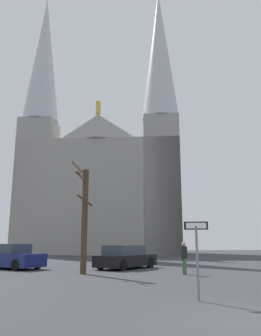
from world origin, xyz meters
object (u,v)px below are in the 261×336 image
at_px(cathedral, 102,172).
at_px(parked_car_near_black, 126,258).
at_px(one_way_arrow_sign, 197,250).
at_px(parked_car_far_navy, 9,257).
at_px(bare_tree, 84,217).
at_px(pedestrian_walking, 184,255).

distance_m(cathedral, parked_car_near_black, 27.45).
bearing_deg(one_way_arrow_sign, parked_car_far_navy, 124.90).
bearing_deg(bare_tree, one_way_arrow_sign, -65.85).
relative_size(cathedral, bare_tree, 6.50).
distance_m(one_way_arrow_sign, parked_car_far_navy, 14.61).
bearing_deg(parked_car_far_navy, cathedral, 78.36).
distance_m(cathedral, bare_tree, 29.73).
bearing_deg(cathedral, parked_car_far_navy, -101.64).
xyz_separation_m(cathedral, one_way_arrow_sign, (3.25, -36.73, -9.80)).
distance_m(cathedral, pedestrian_walking, 31.29).
bearing_deg(cathedral, one_way_arrow_sign, -84.95).
bearing_deg(one_way_arrow_sign, cathedral, 95.05).
bearing_deg(bare_tree, parked_car_far_navy, 141.06).
xyz_separation_m(one_way_arrow_sign, parked_car_near_black, (-1.33, 11.45, -0.71)).
height_order(cathedral, pedestrian_walking, cathedral).
relative_size(parked_car_near_black, parked_car_far_navy, 0.92).
xyz_separation_m(cathedral, parked_car_near_black, (1.92, -25.28, -10.51)).
xyz_separation_m(cathedral, pedestrian_walking, (4.60, -29.21, -10.22)).
height_order(cathedral, one_way_arrow_sign, cathedral).
xyz_separation_m(cathedral, parked_car_far_navy, (-5.10, -24.76, -10.47)).
bearing_deg(bare_tree, cathedral, 89.15).
bearing_deg(one_way_arrow_sign, parked_car_near_black, 96.63).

